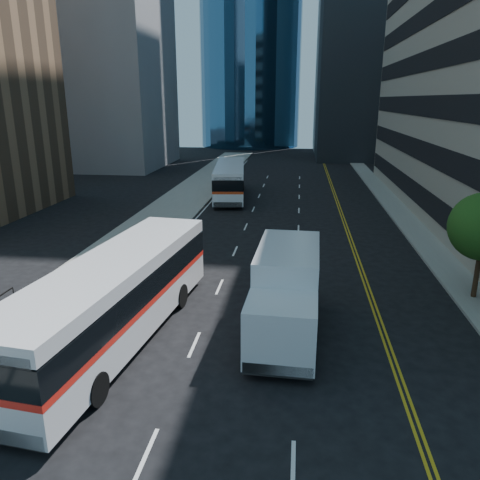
{
  "coord_description": "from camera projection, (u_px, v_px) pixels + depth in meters",
  "views": [
    {
      "loc": [
        0.37,
        -14.18,
        9.32
      ],
      "look_at": [
        -2.33,
        7.27,
        2.8
      ],
      "focal_mm": 35.0,
      "sensor_mm": 36.0,
      "label": 1
    }
  ],
  "objects": [
    {
      "name": "bus_rear",
      "position": [
        230.0,
        179.0,
        46.01
      ],
      "size": [
        4.15,
        12.7,
        3.22
      ],
      "rotation": [
        0.0,
        0.0,
        0.12
      ],
      "color": "white",
      "rests_on": "ground"
    },
    {
      "name": "sidewalk_west",
      "position": [
        173.0,
        209.0,
        41.18
      ],
      "size": [
        5.0,
        90.0,
        0.15
      ],
      "primitive_type": "cube",
      "color": "gray",
      "rests_on": "ground"
    },
    {
      "name": "sidewalk_east",
      "position": [
        402.0,
        215.0,
        38.85
      ],
      "size": [
        2.0,
        90.0,
        0.15
      ],
      "primitive_type": "cube",
      "color": "gray",
      "rests_on": "ground"
    },
    {
      "name": "midrise_west",
      "position": [
        95.0,
        37.0,
        63.89
      ],
      "size": [
        18.0,
        18.0,
        35.0
      ],
      "primitive_type": "cube",
      "color": "gray",
      "rests_on": "ground"
    },
    {
      "name": "bus_front",
      "position": [
        116.0,
        297.0,
        18.37
      ],
      "size": [
        4.36,
        13.53,
        3.43
      ],
      "rotation": [
        0.0,
        0.0,
        -0.11
      ],
      "color": "silver",
      "rests_on": "ground"
    },
    {
      "name": "ground",
      "position": [
        281.0,
        380.0,
        16.2
      ],
      "size": [
        160.0,
        160.0,
        0.0
      ],
      "primitive_type": "plane",
      "color": "black",
      "rests_on": "ground"
    },
    {
      "name": "box_truck",
      "position": [
        286.0,
        293.0,
        18.86
      ],
      "size": [
        2.77,
        7.37,
        3.48
      ],
      "rotation": [
        0.0,
        0.0,
        -0.04
      ],
      "color": "silver",
      "rests_on": "ground"
    }
  ]
}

